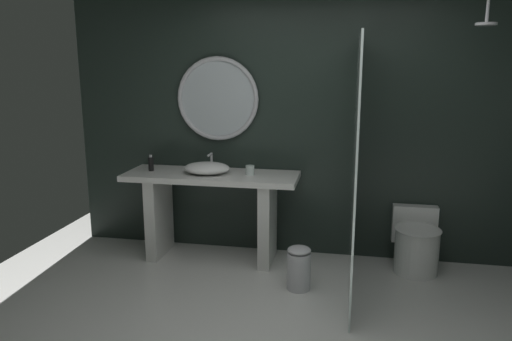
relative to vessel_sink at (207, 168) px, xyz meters
The scene contains 10 objects.
back_wall_panel 1.10m from the vessel_sink, 21.31° to the left, with size 4.80×0.10×2.60m, color #1E2823.
vanity_counter 0.35m from the vessel_sink, 19.76° to the left, with size 1.66×0.58×0.85m.
vessel_sink is the anchor object (origin of this frame).
tumbler_cup 0.42m from the vessel_sink, ahead, with size 0.08×0.08×0.09m, color silver.
soap_dispenser 0.57m from the vessel_sink, behind, with size 0.05×0.05×0.16m.
round_wall_mirror 0.70m from the vessel_sink, 81.96° to the left, with size 0.82×0.05×0.82m.
shower_glass_panel 1.44m from the vessel_sink, 16.78° to the right, with size 0.02×1.47×2.09m, color silver.
rain_shower_head 2.67m from the vessel_sink, ahead, with size 0.16×0.16×0.34m.
toilet 2.07m from the vessel_sink, ahead, with size 0.41×0.58×0.56m.
waste_bin 1.30m from the vessel_sink, 28.77° to the right, with size 0.20×0.20×0.38m.
Camera 1 is at (0.36, -2.81, 1.87)m, focal length 33.94 mm.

